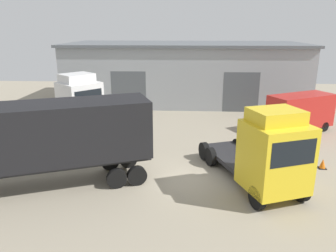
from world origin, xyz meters
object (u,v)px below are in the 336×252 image
tractor_unit_white (77,105)px  delivery_van_red (299,112)px  traffic_cone (323,164)px  tractor_unit_yellow (267,154)px  container_trailer_green (36,136)px

tractor_unit_white → delivery_van_red: size_ratio=1.19×
tractor_unit_white → traffic_cone: bearing=21.5°
tractor_unit_white → delivery_van_red: 16.18m
tractor_unit_yellow → traffic_cone: tractor_unit_yellow is taller
container_trailer_green → delivery_van_red: container_trailer_green is taller
container_trailer_green → traffic_cone: 14.92m
tractor_unit_yellow → tractor_unit_white: bearing=-147.0°
tractor_unit_yellow → container_trailer_green: 10.64m
container_trailer_green → delivery_van_red: size_ratio=2.03×
tractor_unit_yellow → traffic_cone: (3.79, 2.90, -1.66)m
container_trailer_green → traffic_cone: (14.41, 3.08, -2.36)m
tractor_unit_yellow → delivery_van_red: 10.70m
traffic_cone → tractor_unit_white: bearing=159.8°
container_trailer_green → delivery_van_red: (15.15, 9.87, -1.14)m
tractor_unit_white → tractor_unit_yellow: bearing=5.3°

